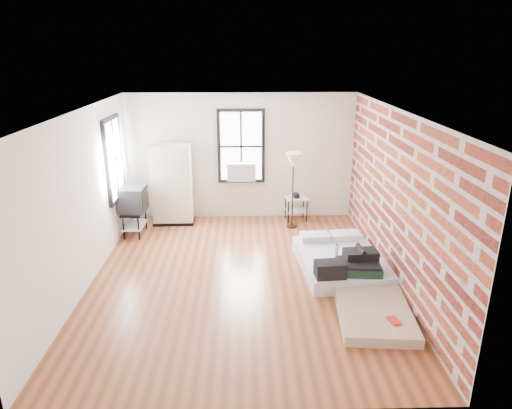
{
  "coord_description": "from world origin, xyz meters",
  "views": [
    {
      "loc": [
        0.08,
        -6.91,
        3.71
      ],
      "look_at": [
        0.26,
        0.3,
        1.22
      ],
      "focal_mm": 32.0,
      "sensor_mm": 36.0,
      "label": 1
    }
  ],
  "objects_px": {
    "wardrobe": "(172,185)",
    "floor_lamp": "(293,164)",
    "tv_stand": "(133,201)",
    "mattress_main": "(341,260)",
    "mattress_bare": "(368,295)",
    "side_table": "(296,202)"
  },
  "relations": [
    {
      "from": "wardrobe",
      "to": "floor_lamp",
      "type": "height_order",
      "value": "wardrobe"
    },
    {
      "from": "floor_lamp",
      "to": "tv_stand",
      "type": "height_order",
      "value": "floor_lamp"
    },
    {
      "from": "floor_lamp",
      "to": "tv_stand",
      "type": "bearing_deg",
      "value": -174.5
    },
    {
      "from": "mattress_main",
      "to": "tv_stand",
      "type": "distance_m",
      "value": 4.35
    },
    {
      "from": "mattress_bare",
      "to": "tv_stand",
      "type": "height_order",
      "value": "tv_stand"
    },
    {
      "from": "wardrobe",
      "to": "tv_stand",
      "type": "bearing_deg",
      "value": -138.22
    },
    {
      "from": "side_table",
      "to": "tv_stand",
      "type": "relative_size",
      "value": 0.61
    },
    {
      "from": "mattress_bare",
      "to": "side_table",
      "type": "height_order",
      "value": "side_table"
    },
    {
      "from": "mattress_bare",
      "to": "tv_stand",
      "type": "relative_size",
      "value": 1.96
    },
    {
      "from": "mattress_bare",
      "to": "wardrobe",
      "type": "bearing_deg",
      "value": 139.6
    },
    {
      "from": "wardrobe",
      "to": "tv_stand",
      "type": "distance_m",
      "value": 0.98
    },
    {
      "from": "mattress_main",
      "to": "tv_stand",
      "type": "height_order",
      "value": "tv_stand"
    },
    {
      "from": "mattress_bare",
      "to": "wardrobe",
      "type": "xyz_separation_m",
      "value": [
        -3.45,
        3.49,
        0.75
      ]
    },
    {
      "from": "floor_lamp",
      "to": "wardrobe",
      "type": "bearing_deg",
      "value": 172.56
    },
    {
      "from": "wardrobe",
      "to": "floor_lamp",
      "type": "relative_size",
      "value": 1.07
    },
    {
      "from": "mattress_main",
      "to": "tv_stand",
      "type": "bearing_deg",
      "value": 152.21
    },
    {
      "from": "mattress_main",
      "to": "floor_lamp",
      "type": "xyz_separation_m",
      "value": [
        -0.65,
        2.02,
        1.24
      ]
    },
    {
      "from": "wardrobe",
      "to": "side_table",
      "type": "bearing_deg",
      "value": 0.28
    },
    {
      "from": "mattress_main",
      "to": "mattress_bare",
      "type": "distance_m",
      "value": 1.15
    },
    {
      "from": "floor_lamp",
      "to": "tv_stand",
      "type": "distance_m",
      "value": 3.39
    },
    {
      "from": "side_table",
      "to": "floor_lamp",
      "type": "distance_m",
      "value": 1.07
    },
    {
      "from": "tv_stand",
      "to": "mattress_bare",
      "type": "bearing_deg",
      "value": -32.24
    }
  ]
}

